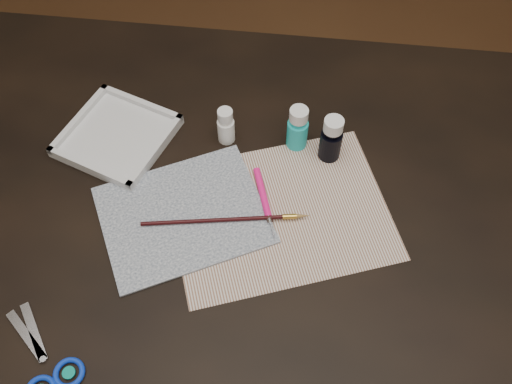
# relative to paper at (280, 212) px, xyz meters

# --- Properties ---
(ground) EXTENTS (3.50, 3.50, 0.02)m
(ground) POSITION_rel_paper_xyz_m (-0.04, 0.01, -0.76)
(ground) COLOR #422614
(ground) RESTS_ON ground
(table) EXTENTS (1.30, 0.90, 0.75)m
(table) POSITION_rel_paper_xyz_m (-0.04, 0.01, -0.38)
(table) COLOR black
(table) RESTS_ON ground
(paper) EXTENTS (0.45, 0.40, 0.00)m
(paper) POSITION_rel_paper_xyz_m (0.00, 0.00, 0.00)
(paper) COLOR silver
(paper) RESTS_ON table
(canvas) EXTENTS (0.35, 0.32, 0.00)m
(canvas) POSITION_rel_paper_xyz_m (-0.17, -0.03, 0.00)
(canvas) COLOR #14223B
(canvas) RESTS_ON paper
(paint_bottle_white) EXTENTS (0.04, 0.04, 0.08)m
(paint_bottle_white) POSITION_rel_paper_xyz_m (-0.12, 0.15, 0.04)
(paint_bottle_white) COLOR white
(paint_bottle_white) RESTS_ON table
(paint_bottle_cyan) EXTENTS (0.04, 0.04, 0.09)m
(paint_bottle_cyan) POSITION_rel_paper_xyz_m (0.02, 0.16, 0.05)
(paint_bottle_cyan) COLOR #1DBFC2
(paint_bottle_cyan) RESTS_ON table
(paint_bottle_navy) EXTENTS (0.05, 0.05, 0.10)m
(paint_bottle_navy) POSITION_rel_paper_xyz_m (0.08, 0.14, 0.05)
(paint_bottle_navy) COLOR black
(paint_bottle_navy) RESTS_ON table
(paintbrush) EXTENTS (0.29, 0.06, 0.01)m
(paintbrush) POSITION_rel_paper_xyz_m (-0.09, -0.03, 0.01)
(paintbrush) COLOR black
(paintbrush) RESTS_ON canvas
(craft_knife) EXTENTS (0.06, 0.15, 0.01)m
(craft_knife) POSITION_rel_paper_xyz_m (-0.03, 0.01, 0.01)
(craft_knife) COLOR #FF1782
(craft_knife) RESTS_ON paper
(scissors) EXTENTS (0.20, 0.19, 0.01)m
(scissors) POSITION_rel_paper_xyz_m (-0.34, -0.29, 0.00)
(scissors) COLOR silver
(scissors) RESTS_ON table
(palette_tray) EXTENTS (0.24, 0.24, 0.02)m
(palette_tray) POSITION_rel_paper_xyz_m (-0.32, 0.13, 0.01)
(palette_tray) COLOR silver
(palette_tray) RESTS_ON table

